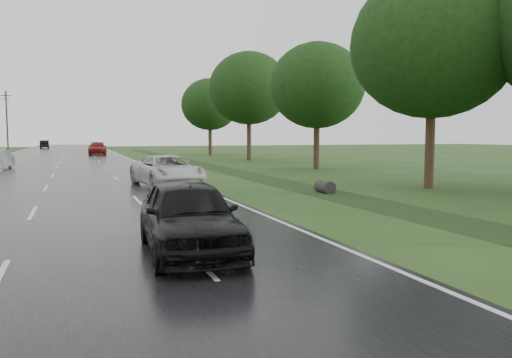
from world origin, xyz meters
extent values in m
cube|color=black|center=(0.00, 45.00, 0.02)|extent=(14.00, 180.00, 0.04)
cube|color=silver|center=(6.75, 45.00, 0.04)|extent=(0.12, 180.00, 0.01)
cube|color=silver|center=(0.00, 45.00, 0.04)|extent=(0.12, 180.00, 0.01)
cube|color=black|center=(11.50, 20.00, 0.00)|extent=(2.20, 120.00, 0.01)
cylinder|color=#2D2D2D|center=(11.50, 10.00, 0.25)|extent=(0.56, 1.00, 0.56)
cylinder|color=#362516|center=(-9.20, 85.00, 5.00)|extent=(0.26, 0.26, 10.00)
cube|color=#362516|center=(-9.20, 85.00, 9.20)|extent=(1.60, 0.12, 0.12)
cube|color=#362516|center=(-9.20, 85.00, 8.60)|extent=(1.20, 0.10, 0.10)
cylinder|color=#362516|center=(17.00, 10.00, 1.92)|extent=(0.44, 0.44, 3.84)
ellipsoid|color=black|center=(17.00, 10.00, 6.69)|extent=(7.60, 7.60, 6.84)
cylinder|color=#362516|center=(18.20, 24.00, 1.76)|extent=(0.44, 0.44, 3.52)
ellipsoid|color=black|center=(18.20, 24.00, 6.14)|extent=(7.00, 7.00, 6.30)
cylinder|color=#362516|center=(17.80, 38.00, 2.08)|extent=(0.44, 0.44, 4.16)
ellipsoid|color=black|center=(17.80, 38.00, 7.16)|extent=(8.00, 8.00, 7.20)
cylinder|color=#362516|center=(17.50, 52.00, 1.84)|extent=(0.44, 0.44, 3.68)
ellipsoid|color=black|center=(17.50, 52.00, 6.38)|extent=(7.20, 7.20, 6.48)
imported|color=silver|center=(5.50, 14.90, 0.79)|extent=(3.24, 5.69, 1.50)
imported|color=black|center=(3.50, 0.94, 0.81)|extent=(2.04, 4.61, 1.54)
imported|color=maroon|center=(4.14, 57.79, 0.84)|extent=(2.51, 5.61, 1.60)
imported|color=black|center=(-3.97, 95.16, 0.79)|extent=(1.72, 4.62, 1.51)
camera|label=1|loc=(1.29, -9.20, 2.49)|focal=35.00mm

